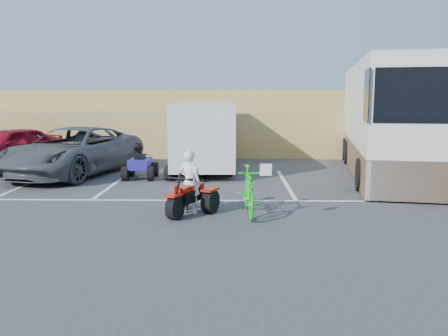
{
  "coord_description": "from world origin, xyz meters",
  "views": [
    {
      "loc": [
        1.05,
        -9.8,
        2.68
      ],
      "look_at": [
        0.82,
        1.52,
        1.0
      ],
      "focal_mm": 38.0,
      "sensor_mm": 36.0,
      "label": 1
    }
  ],
  "objects_px": {
    "grey_pickup": "(74,151)",
    "cargo_trailer": "(205,134)",
    "red_trike_atv": "(187,215)",
    "red_car": "(9,146)",
    "rv_motorhome": "(390,127)",
    "rider": "(190,182)",
    "green_dirt_bike": "(249,191)",
    "quad_atv_green": "(188,179)",
    "quad_atv_blue": "(141,178)"
  },
  "relations": [
    {
      "from": "grey_pickup",
      "to": "quad_atv_blue",
      "type": "relative_size",
      "value": 4.32
    },
    {
      "from": "green_dirt_bike",
      "to": "cargo_trailer",
      "type": "distance_m",
      "value": 7.0
    },
    {
      "from": "rv_motorhome",
      "to": "red_trike_atv",
      "type": "bearing_deg",
      "value": -126.63
    },
    {
      "from": "cargo_trailer",
      "to": "rv_motorhome",
      "type": "relative_size",
      "value": 0.5
    },
    {
      "from": "red_car",
      "to": "rv_motorhome",
      "type": "relative_size",
      "value": 0.41
    },
    {
      "from": "red_car",
      "to": "cargo_trailer",
      "type": "height_order",
      "value": "cargo_trailer"
    },
    {
      "from": "red_trike_atv",
      "to": "green_dirt_bike",
      "type": "relative_size",
      "value": 0.77
    },
    {
      "from": "green_dirt_bike",
      "to": "grey_pickup",
      "type": "height_order",
      "value": "grey_pickup"
    },
    {
      "from": "cargo_trailer",
      "to": "quad_atv_green",
      "type": "relative_size",
      "value": 3.63
    },
    {
      "from": "green_dirt_bike",
      "to": "cargo_trailer",
      "type": "bearing_deg",
      "value": 98.21
    },
    {
      "from": "cargo_trailer",
      "to": "quad_atv_blue",
      "type": "distance_m",
      "value": 3.08
    },
    {
      "from": "green_dirt_bike",
      "to": "quad_atv_blue",
      "type": "distance_m",
      "value": 6.08
    },
    {
      "from": "quad_atv_blue",
      "to": "quad_atv_green",
      "type": "height_order",
      "value": "quad_atv_green"
    },
    {
      "from": "red_trike_atv",
      "to": "cargo_trailer",
      "type": "bearing_deg",
      "value": 114.58
    },
    {
      "from": "grey_pickup",
      "to": "quad_atv_green",
      "type": "height_order",
      "value": "grey_pickup"
    },
    {
      "from": "rider",
      "to": "quad_atv_blue",
      "type": "relative_size",
      "value": 1.08
    },
    {
      "from": "quad_atv_green",
      "to": "red_trike_atv",
      "type": "bearing_deg",
      "value": -69.63
    },
    {
      "from": "red_trike_atv",
      "to": "rider",
      "type": "distance_m",
      "value": 0.76
    },
    {
      "from": "quad_atv_blue",
      "to": "red_trike_atv",
      "type": "bearing_deg",
      "value": -68.7
    },
    {
      "from": "rider",
      "to": "rv_motorhome",
      "type": "bearing_deg",
      "value": -111.91
    },
    {
      "from": "green_dirt_bike",
      "to": "red_car",
      "type": "relative_size",
      "value": 0.42
    },
    {
      "from": "red_trike_atv",
      "to": "grey_pickup",
      "type": "distance_m",
      "value": 7.31
    },
    {
      "from": "rider",
      "to": "cargo_trailer",
      "type": "distance_m",
      "value": 6.7
    },
    {
      "from": "grey_pickup",
      "to": "rv_motorhome",
      "type": "height_order",
      "value": "rv_motorhome"
    },
    {
      "from": "green_dirt_bike",
      "to": "red_trike_atv",
      "type": "bearing_deg",
      "value": 176.52
    },
    {
      "from": "green_dirt_bike",
      "to": "quad_atv_green",
      "type": "bearing_deg",
      "value": 107.44
    },
    {
      "from": "grey_pickup",
      "to": "quad_atv_blue",
      "type": "xyz_separation_m",
      "value": [
        2.47,
        -0.73,
        -0.83
      ]
    },
    {
      "from": "green_dirt_bike",
      "to": "rv_motorhome",
      "type": "xyz_separation_m",
      "value": [
        5.25,
        6.37,
        1.08
      ]
    },
    {
      "from": "rider",
      "to": "red_car",
      "type": "bearing_deg",
      "value": -19.9
    },
    {
      "from": "green_dirt_bike",
      "to": "grey_pickup",
      "type": "bearing_deg",
      "value": 132.81
    },
    {
      "from": "grey_pickup",
      "to": "cargo_trailer",
      "type": "relative_size",
      "value": 1.11
    },
    {
      "from": "rider",
      "to": "green_dirt_bike",
      "type": "relative_size",
      "value": 0.79
    },
    {
      "from": "grey_pickup",
      "to": "rv_motorhome",
      "type": "distance_m",
      "value": 11.24
    },
    {
      "from": "red_trike_atv",
      "to": "grey_pickup",
      "type": "xyz_separation_m",
      "value": [
        -4.51,
        5.69,
        0.83
      ]
    },
    {
      "from": "rider",
      "to": "cargo_trailer",
      "type": "height_order",
      "value": "cargo_trailer"
    },
    {
      "from": "cargo_trailer",
      "to": "quad_atv_green",
      "type": "xyz_separation_m",
      "value": [
        -0.47,
        -1.91,
        -1.35
      ]
    },
    {
      "from": "rider",
      "to": "rv_motorhome",
      "type": "xyz_separation_m",
      "value": [
        6.62,
        6.23,
        0.9
      ]
    },
    {
      "from": "red_car",
      "to": "rv_motorhome",
      "type": "distance_m",
      "value": 14.7
    },
    {
      "from": "grey_pickup",
      "to": "cargo_trailer",
      "type": "bearing_deg",
      "value": 29.59
    },
    {
      "from": "red_car",
      "to": "red_trike_atv",
      "type": "bearing_deg",
      "value": -16.74
    },
    {
      "from": "cargo_trailer",
      "to": "rv_motorhome",
      "type": "distance_m",
      "value": 6.67
    },
    {
      "from": "red_trike_atv",
      "to": "quad_atv_green",
      "type": "xyz_separation_m",
      "value": [
        -0.44,
        4.9,
        0.0
      ]
    },
    {
      "from": "quad_atv_green",
      "to": "rv_motorhome",
      "type": "bearing_deg",
      "value": 26.87
    },
    {
      "from": "red_trike_atv",
      "to": "green_dirt_bike",
      "type": "bearing_deg",
      "value": 24.78
    },
    {
      "from": "grey_pickup",
      "to": "cargo_trailer",
      "type": "xyz_separation_m",
      "value": [
        4.54,
        1.12,
        0.52
      ]
    },
    {
      "from": "red_trike_atv",
      "to": "grey_pickup",
      "type": "height_order",
      "value": "grey_pickup"
    },
    {
      "from": "rv_motorhome",
      "to": "quad_atv_green",
      "type": "xyz_separation_m",
      "value": [
        -7.12,
        -1.46,
        -1.65
      ]
    },
    {
      "from": "red_trike_atv",
      "to": "quad_atv_green",
      "type": "distance_m",
      "value": 4.92
    },
    {
      "from": "rv_motorhome",
      "to": "quad_atv_blue",
      "type": "xyz_separation_m",
      "value": [
        -8.72,
        -1.4,
        -1.65
      ]
    },
    {
      "from": "rv_motorhome",
      "to": "grey_pickup",
      "type": "bearing_deg",
      "value": -166.79
    }
  ]
}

